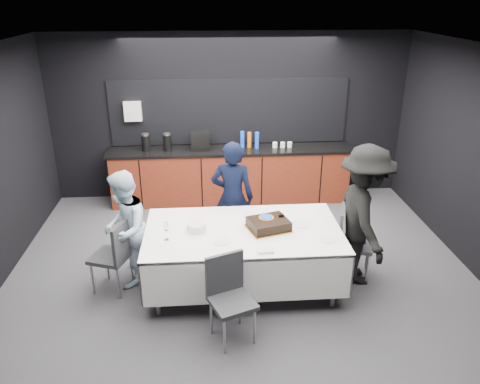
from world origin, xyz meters
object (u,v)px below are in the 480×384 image
cake_assembly (269,224)px  chair_near (229,292)px  chair_right (349,238)px  person_right (363,216)px  party_table (243,240)px  person_center (233,198)px  plate_stack (197,227)px  chair_left (116,252)px  champagne_flute (166,227)px  person_left (125,229)px

cake_assembly → chair_near: bearing=-120.4°
chair_right → person_right: 0.38m
party_table → chair_near: 0.92m
chair_right → person_center: (-1.42, 0.76, 0.26)m
chair_near → person_right: 1.95m
plate_stack → person_right: person_right is taller
plate_stack → chair_near: 1.00m
party_table → person_center: bearing=94.6°
plate_stack → person_center: size_ratio=0.15×
plate_stack → chair_near: bearing=-69.8°
person_right → chair_left: bearing=90.7°
champagne_flute → chair_right: 2.29m
chair_right → champagne_flute: bearing=-171.7°
person_center → person_right: 1.76m
chair_right → chair_left: bearing=-177.5°
person_left → person_right: (2.88, -0.16, 0.15)m
cake_assembly → champagne_flute: bearing=-171.4°
person_center → person_left: size_ratio=1.09×
cake_assembly → chair_left: cake_assembly is taller
chair_right → person_left: size_ratio=0.63×
chair_right → chair_near: same height
party_table → plate_stack: 0.58m
person_center → chair_right: bearing=163.0°
champagne_flute → cake_assembly: bearing=8.6°
chair_left → person_center: bearing=31.3°
plate_stack → person_center: bearing=61.8°
champagne_flute → chair_left: (-0.63, 0.20, -0.40)m
chair_near → person_center: 1.81m
person_center → person_right: person_right is taller
person_left → person_right: person_right is taller
party_table → person_left: (-1.42, 0.21, 0.09)m
cake_assembly → person_center: bearing=112.6°
person_center → person_right: size_ratio=0.90×
champagne_flute → person_center: (0.81, 1.08, -0.14)m
chair_near → person_right: size_ratio=0.52×
chair_left → chair_right: bearing=2.5°
party_table → person_center: 0.92m
champagne_flute → person_left: (-0.53, 0.39, -0.21)m
person_left → chair_left: bearing=-25.7°
champagne_flute → chair_right: (2.23, 0.32, -0.40)m
chair_left → chair_near: size_ratio=1.00×
person_center → person_right: bearing=161.8°
plate_stack → champagne_flute: (-0.34, -0.19, 0.11)m
chair_right → person_right: bearing=-41.6°
party_table → champagne_flute: 0.95m
chair_right → chair_near: bearing=-146.7°
person_right → party_table: bearing=92.0°
person_left → cake_assembly: bearing=85.7°
party_table → chair_right: chair_right is taller
party_table → plate_stack: bearing=178.4°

